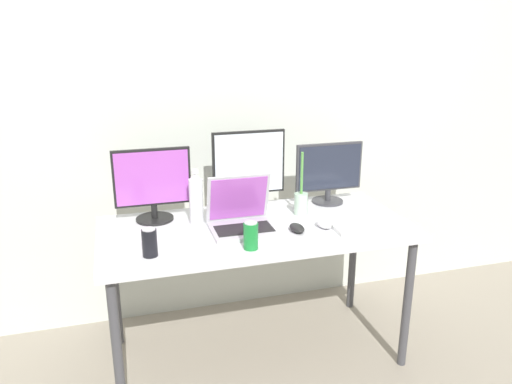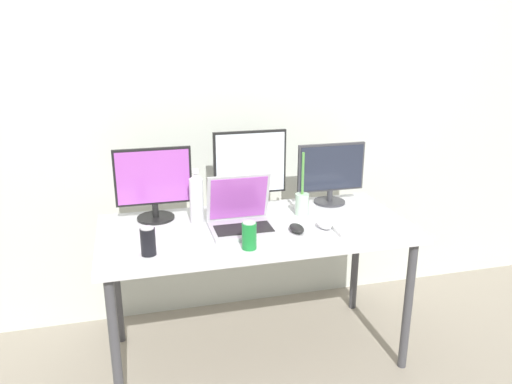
{
  "view_description": "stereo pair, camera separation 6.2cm",
  "coord_description": "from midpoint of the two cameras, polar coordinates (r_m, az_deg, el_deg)",
  "views": [
    {
      "loc": [
        -0.64,
        -2.23,
        1.67
      ],
      "look_at": [
        0.0,
        0.0,
        0.92
      ],
      "focal_mm": 35.0,
      "sensor_mm": 36.0,
      "label": 1
    },
    {
      "loc": [
        -0.58,
        -2.24,
        1.67
      ],
      "look_at": [
        0.0,
        0.0,
        0.92
      ],
      "focal_mm": 35.0,
      "sensor_mm": 36.0,
      "label": 2
    }
  ],
  "objects": [
    {
      "name": "wall_back",
      "position": [
        2.91,
        -3.89,
        10.6
      ],
      "size": [
        7.0,
        0.08,
        2.6
      ],
      "primitive_type": "cube",
      "color": "silver",
      "rests_on": "ground"
    },
    {
      "name": "soda_can_by_laptop",
      "position": [
        2.22,
        -1.4,
        -5.01
      ],
      "size": [
        0.07,
        0.07,
        0.13
      ],
      "color": "#197F33",
      "rests_on": "work_desk"
    },
    {
      "name": "ground_plane",
      "position": [
        2.86,
        -0.65,
        -17.86
      ],
      "size": [
        16.0,
        16.0,
        0.0
      ],
      "primitive_type": "plane",
      "color": "gray"
    },
    {
      "name": "keyboard_main",
      "position": [
        2.52,
        12.71,
        -3.97
      ],
      "size": [
        0.41,
        0.14,
        0.02
      ],
      "primitive_type": "cube",
      "rotation": [
        0.0,
        0.0,
        -0.04
      ],
      "color": "white",
      "rests_on": "work_desk"
    },
    {
      "name": "soda_can_near_keyboard",
      "position": [
        2.21,
        -12.86,
        -5.65
      ],
      "size": [
        0.07,
        0.07,
        0.13
      ],
      "color": "black",
      "rests_on": "work_desk"
    },
    {
      "name": "laptop_silver",
      "position": [
        2.44,
        -2.43,
        -2.89
      ],
      "size": [
        0.31,
        0.26,
        0.27
      ],
      "color": "#B7B7BC",
      "rests_on": "work_desk"
    },
    {
      "name": "bamboo_vase",
      "position": [
        2.64,
        4.5,
        -1.13
      ],
      "size": [
        0.07,
        0.07,
        0.34
      ],
      "color": "#B2D1B7",
      "rests_on": "work_desk"
    },
    {
      "name": "monitor_center",
      "position": [
        2.66,
        -1.49,
        2.72
      ],
      "size": [
        0.39,
        0.18,
        0.43
      ],
      "color": "black",
      "rests_on": "work_desk"
    },
    {
      "name": "work_desk",
      "position": [
        2.52,
        -0.71,
        -5.36
      ],
      "size": [
        1.54,
        0.72,
        0.74
      ],
      "color": "#424247",
      "rests_on": "ground"
    },
    {
      "name": "monitor_right",
      "position": [
        2.81,
        7.71,
        2.31
      ],
      "size": [
        0.39,
        0.18,
        0.34
      ],
      "color": "#38383D",
      "rests_on": "work_desk"
    },
    {
      "name": "mouse_by_keyboard",
      "position": [
        2.43,
        3.97,
        -4.12
      ],
      "size": [
        0.07,
        0.11,
        0.04
      ],
      "primitive_type": "ellipsoid",
      "rotation": [
        0.0,
        0.0,
        0.04
      ],
      "color": "black",
      "rests_on": "work_desk"
    },
    {
      "name": "water_bottle",
      "position": [
        2.51,
        -7.57,
        -0.76
      ],
      "size": [
        0.07,
        0.07,
        0.28
      ],
      "color": "silver",
      "rests_on": "work_desk"
    },
    {
      "name": "mouse_by_laptop",
      "position": [
        2.49,
        7.05,
        -3.66
      ],
      "size": [
        0.08,
        0.11,
        0.04
      ],
      "primitive_type": "ellipsoid",
      "rotation": [
        0.0,
        0.0,
        0.17
      ],
      "color": "silver",
      "rests_on": "work_desk"
    },
    {
      "name": "monitor_left",
      "position": [
        2.57,
        -12.41,
        0.94
      ],
      "size": [
        0.39,
        0.19,
        0.38
      ],
      "color": "black",
      "rests_on": "work_desk"
    }
  ]
}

